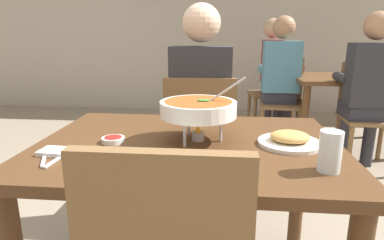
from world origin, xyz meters
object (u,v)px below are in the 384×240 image
object	(u,v)px
diner_main	(201,100)
sauce_dish	(113,139)
drink_glass	(330,154)
patron_bg_middle	(274,68)
curry_bowl	(198,109)
chair_bg_middle	(276,88)
rice_plate	(172,163)
patron_bg_left	(368,83)
appetizer_plate	(290,140)
chair_diner_main	(201,138)
chair_bg_right	(282,96)
chair_bg_left	(366,108)
patron_bg_right	(280,74)
dining_table_main	(188,167)
dining_table_far	(344,89)

from	to	relation	value
diner_main	sauce_dish	world-z (taller)	diner_main
drink_glass	patron_bg_middle	distance (m)	3.01
curry_bowl	chair_bg_middle	distance (m)	2.86
rice_plate	chair_bg_middle	distance (m)	3.15
patron_bg_left	appetizer_plate	bearing A→B (deg)	-120.34
appetizer_plate	drink_glass	distance (m)	0.26
chair_diner_main	chair_bg_right	bearing A→B (deg)	64.12
chair_diner_main	chair_bg_left	size ratio (longest dim) A/B	1.00
sauce_dish	patron_bg_right	xyz separation A→B (m)	(1.00, 2.22, 0.01)
rice_plate	curry_bowl	bearing A→B (deg)	78.54
drink_glass	patron_bg_left	distance (m)	2.01
rice_plate	patron_bg_left	size ratio (longest dim) A/B	0.18
chair_bg_middle	patron_bg_right	size ratio (longest dim) A/B	0.69
chair_bg_left	chair_bg_right	world-z (taller)	same
chair_bg_right	patron_bg_left	world-z (taller)	patron_bg_left
dining_table_main	sauce_dish	world-z (taller)	sauce_dish
rice_plate	patron_bg_right	bearing A→B (deg)	73.59
rice_plate	drink_glass	world-z (taller)	drink_glass
dining_table_main	dining_table_far	world-z (taller)	same
drink_glass	dining_table_far	distance (m)	2.58
curry_bowl	drink_glass	size ratio (longest dim) A/B	2.56
rice_plate	patron_bg_middle	world-z (taller)	patron_bg_middle
diner_main	chair_bg_right	xyz separation A→B (m)	(0.74, 1.50, -0.24)
drink_glass	chair_bg_left	xyz separation A→B (m)	(0.92, 1.96, -0.27)
drink_glass	patron_bg_middle	bearing A→B (deg)	85.06
sauce_dish	chair_bg_left	world-z (taller)	chair_bg_left
drink_glass	chair_bg_left	size ratio (longest dim) A/B	0.14
chair_bg_right	drink_glass	bearing A→B (deg)	-96.38
chair_diner_main	chair_bg_right	xyz separation A→B (m)	(0.74, 1.53, 0.00)
dining_table_far	sauce_dish	bearing A→B (deg)	-126.41
patron_bg_left	patron_bg_middle	world-z (taller)	same
appetizer_plate	chair_bg_left	size ratio (longest dim) A/B	0.27
dining_table_main	patron_bg_left	distance (m)	2.05
chair_bg_middle	chair_bg_left	bearing A→B (deg)	-59.71
chair_bg_middle	patron_bg_left	size ratio (longest dim) A/B	0.69
patron_bg_middle	patron_bg_left	bearing A→B (deg)	-63.47
chair_diner_main	chair_bg_middle	xyz separation A→B (m)	(0.77, 2.05, 0.00)
curry_bowl	patron_bg_right	world-z (taller)	patron_bg_right
appetizer_plate	rice_plate	bearing A→B (deg)	-146.33
rice_plate	appetizer_plate	size ratio (longest dim) A/B	1.00
diner_main	chair_diner_main	bearing A→B (deg)	-90.00
appetizer_plate	patron_bg_middle	xyz separation A→B (m)	(0.33, 2.75, -0.00)
curry_bowl	patron_bg_left	xyz separation A→B (m)	(1.27, 1.55, -0.11)
rice_plate	patron_bg_middle	xyz separation A→B (m)	(0.75, 3.03, -0.00)
dining_table_main	patron_bg_left	bearing A→B (deg)	50.20
curry_bowl	appetizer_plate	size ratio (longest dim) A/B	1.39
sauce_dish	rice_plate	bearing A→B (deg)	-41.57
chair_diner_main	appetizer_plate	size ratio (longest dim) A/B	3.75
rice_plate	drink_glass	xyz separation A→B (m)	(0.49, 0.03, 0.04)
chair_bg_middle	patron_bg_middle	bearing A→B (deg)	-164.19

